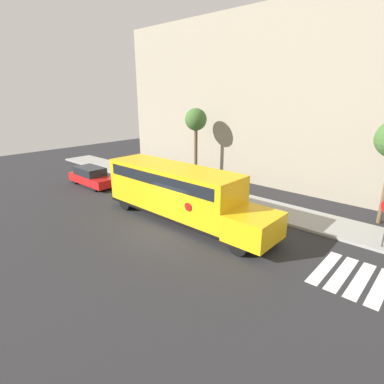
{
  "coord_description": "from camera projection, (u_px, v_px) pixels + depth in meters",
  "views": [
    {
      "loc": [
        10.98,
        -10.19,
        7.09
      ],
      "look_at": [
        0.04,
        1.99,
        1.74
      ],
      "focal_mm": 28.0,
      "sensor_mm": 36.0,
      "label": 1
    }
  ],
  "objects": [
    {
      "name": "ground_plane",
      "position": [
        167.0,
        230.0,
        16.38
      ],
      "size": [
        60.0,
        60.0,
        0.0
      ],
      "primitive_type": "plane",
      "color": "#28282B"
    },
    {
      "name": "sidewalk_strip",
      "position": [
        235.0,
        200.0,
        20.95
      ],
      "size": [
        44.0,
        3.0,
        0.15
      ],
      "color": "#9E9E99",
      "rests_on": "ground"
    },
    {
      "name": "building_backdrop",
      "position": [
        285.0,
        100.0,
        23.51
      ],
      "size": [
        32.0,
        4.0,
        13.29
      ],
      "color": "#9E937F",
      "rests_on": "ground"
    },
    {
      "name": "crosswalk_stripes",
      "position": [
        370.0,
        284.0,
        11.77
      ],
      "size": [
        4.0,
        3.2,
        0.01
      ],
      "color": "white",
      "rests_on": "ground"
    },
    {
      "name": "school_bus",
      "position": [
        178.0,
        191.0,
        17.25
      ],
      "size": [
        11.04,
        2.57,
        3.17
      ],
      "color": "yellow",
      "rests_on": "ground"
    },
    {
      "name": "parked_car",
      "position": [
        92.0,
        177.0,
        24.32
      ],
      "size": [
        4.64,
        1.72,
        1.48
      ],
      "color": "red",
      "rests_on": "ground"
    },
    {
      "name": "tree_near_sidewalk",
      "position": [
        196.0,
        122.0,
        24.94
      ],
      "size": [
        1.84,
        1.84,
        6.03
      ],
      "color": "brown",
      "rests_on": "ground"
    }
  ]
}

